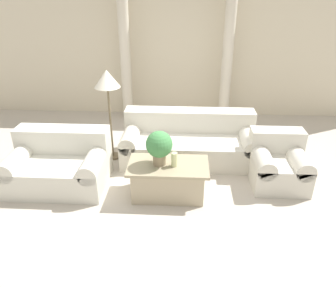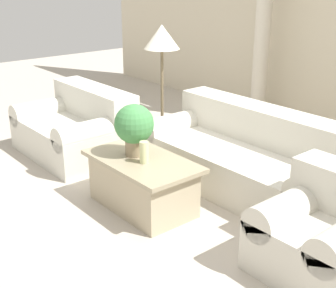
# 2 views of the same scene
# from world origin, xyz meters

# --- Properties ---
(ground_plane) EXTENTS (16.00, 16.00, 0.00)m
(ground_plane) POSITION_xyz_m (0.00, 0.00, 0.00)
(ground_plane) COLOR #BCB2A3
(sofa_long) EXTENTS (2.25, 1.00, 0.79)m
(sofa_long) POSITION_xyz_m (0.41, 0.75, 0.32)
(sofa_long) COLOR beige
(sofa_long) RESTS_ON ground_plane
(loveseat) EXTENTS (1.42, 1.00, 0.79)m
(loveseat) POSITION_xyz_m (-1.54, -0.14, 0.33)
(loveseat) COLOR silver
(loveseat) RESTS_ON ground_plane
(coffee_table) EXTENTS (1.13, 0.64, 0.50)m
(coffee_table) POSITION_xyz_m (0.11, -0.39, 0.25)
(coffee_table) COLOR tan
(coffee_table) RESTS_ON ground_plane
(potted_plant) EXTENTS (0.37, 0.37, 0.49)m
(potted_plant) POSITION_xyz_m (-0.01, -0.38, 0.78)
(potted_plant) COLOR #937F60
(potted_plant) RESTS_ON coffee_table
(pillar_candle) EXTENTS (0.08, 0.08, 0.20)m
(pillar_candle) POSITION_xyz_m (0.20, -0.42, 0.60)
(pillar_candle) COLOR beige
(pillar_candle) RESTS_ON coffee_table
(floor_lamp) EXTENTS (0.41, 0.41, 1.55)m
(floor_lamp) POSITION_xyz_m (-0.92, 0.69, 1.33)
(floor_lamp) COLOR brown
(floor_lamp) RESTS_ON ground_plane
(column_left) EXTENTS (0.31, 0.31, 2.66)m
(column_left) POSITION_xyz_m (-0.95, 2.52, 1.36)
(column_left) COLOR beige
(column_left) RESTS_ON ground_plane
(armchair) EXTENTS (0.81, 0.87, 0.76)m
(armchair) POSITION_xyz_m (1.75, 0.07, 0.33)
(armchair) COLOR beige
(armchair) RESTS_ON ground_plane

